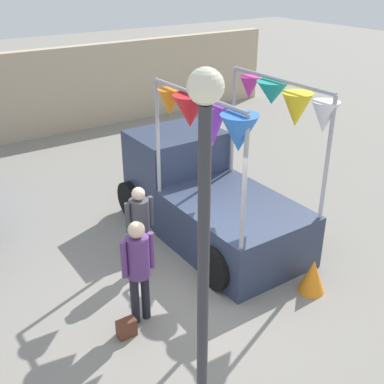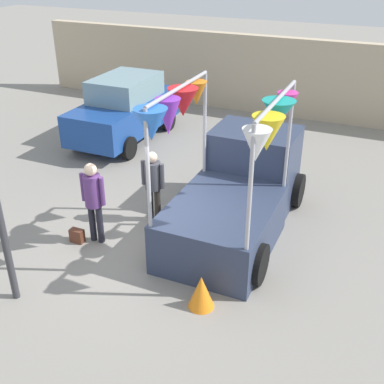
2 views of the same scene
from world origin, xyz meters
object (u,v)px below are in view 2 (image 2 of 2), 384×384
object	(u,v)px
person_vendor	(153,180)
folded_kite_bundle_tangerine	(201,292)
parked_car	(125,109)
vendor_truck	(239,186)
handbag	(77,236)
person_customer	(93,195)

from	to	relation	value
person_vendor	folded_kite_bundle_tangerine	xyz separation A→B (m)	(2.00, -2.16, -0.66)
parked_car	folded_kite_bundle_tangerine	world-z (taller)	parked_car
vendor_truck	person_vendor	size ratio (longest dim) A/B	2.58
parked_car	person_vendor	xyz separation A→B (m)	(3.01, -3.92, 0.01)
parked_car	folded_kite_bundle_tangerine	distance (m)	7.91
person_vendor	handbag	distance (m)	1.91
handbag	folded_kite_bundle_tangerine	bearing A→B (deg)	-14.35
parked_car	handbag	xyz separation A→B (m)	(1.99, -5.31, -0.80)
person_customer	vendor_truck	bearing A→B (deg)	35.55
vendor_truck	person_customer	xyz separation A→B (m)	(-2.38, -1.70, 0.10)
folded_kite_bundle_tangerine	person_vendor	bearing A→B (deg)	132.83
handbag	person_customer	bearing A→B (deg)	29.74
handbag	vendor_truck	bearing A→B (deg)	34.85
parked_car	person_customer	world-z (taller)	parked_car
parked_car	handbag	world-z (taller)	parked_car
person_vendor	parked_car	bearing A→B (deg)	127.58
person_vendor	folded_kite_bundle_tangerine	size ratio (longest dim) A/B	2.65
person_vendor	person_customer	bearing A→B (deg)	-119.37
person_customer	folded_kite_bundle_tangerine	xyz separation A→B (m)	(2.67, -0.97, -0.73)
person_customer	handbag	size ratio (longest dim) A/B	6.09
vendor_truck	handbag	size ratio (longest dim) A/B	14.68
vendor_truck	person_vendor	distance (m)	1.78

